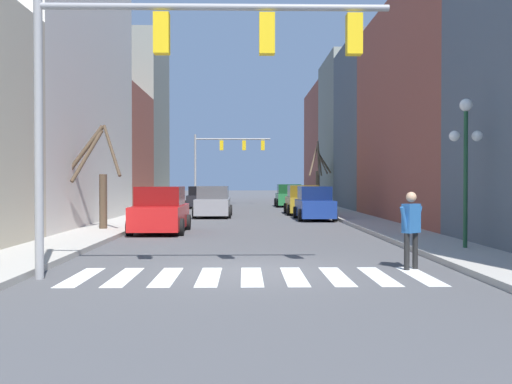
{
  "coord_description": "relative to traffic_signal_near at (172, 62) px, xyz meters",
  "views": [
    {
      "loc": [
        -0.16,
        -13.38,
        2.02
      ],
      "look_at": [
        0.47,
        18.54,
        1.45
      ],
      "focal_mm": 42.0,
      "sensor_mm": 36.0,
      "label": 1
    }
  ],
  "objects": [
    {
      "name": "building_row_left",
      "position": [
        -8.18,
        19.77,
        1.34
      ],
      "size": [
        6.0,
        46.13,
        13.7
      ],
      "color": "#BCB299",
      "rests_on": "ground_plane"
    },
    {
      "name": "car_parked_right_near",
      "position": [
        5.17,
        18.95,
        -3.68
      ],
      "size": [
        1.96,
        4.53,
        1.76
      ],
      "rotation": [
        0.0,
        0.0,
        1.57
      ],
      "color": "navy",
      "rests_on": "ground_plane"
    },
    {
      "name": "car_parked_left_mid",
      "position": [
        -1.82,
        11.19,
        -3.65
      ],
      "size": [
        2.12,
        4.37,
        1.82
      ],
      "rotation": [
        0.0,
        0.0,
        1.57
      ],
      "color": "red",
      "rests_on": "ground_plane"
    },
    {
      "name": "building_row_right",
      "position": [
        11.46,
        26.44,
        1.3
      ],
      "size": [
        6.0,
        62.22,
        12.52
      ],
      "color": "#515B66",
      "rests_on": "ground_plane"
    },
    {
      "name": "ground_plane",
      "position": [
        1.64,
        0.97,
        -4.49
      ],
      "size": [
        240.0,
        240.0,
        0.0
      ],
      "primitive_type": "plane",
      "color": "#4C4C4F"
    },
    {
      "name": "street_tree_right_far",
      "position": [
        -4.26,
        11.18,
        -2.4
      ],
      "size": [
        2.4,
        1.56,
        4.13
      ],
      "color": "#473828",
      "rests_on": "sidewalk_left"
    },
    {
      "name": "pedestrian_crossing_street",
      "position": [
        5.3,
        1.18,
        -3.44
      ],
      "size": [
        0.67,
        0.53,
        1.78
      ],
      "rotation": [
        0.0,
        0.0,
        3.79
      ],
      "color": "black",
      "rests_on": "ground_plane"
    },
    {
      "name": "crosswalk_stripes",
      "position": [
        1.64,
        0.23,
        -4.49
      ],
      "size": [
        7.65,
        2.6,
        0.01
      ],
      "color": "white",
      "rests_on": "ground_plane"
    },
    {
      "name": "car_driving_toward_lane",
      "position": [
        5.08,
        24.18,
        -3.67
      ],
      "size": [
        2.15,
        4.27,
        1.78
      ],
      "rotation": [
        0.0,
        0.0,
        1.57
      ],
      "color": "#A38423",
      "rests_on": "ground_plane"
    },
    {
      "name": "street_lamp_right_corner",
      "position": [
        7.72,
        4.32,
        -1.37
      ],
      "size": [
        0.95,
        0.36,
        4.2
      ],
      "color": "#1E4C2D",
      "rests_on": "sidewalk_right"
    },
    {
      "name": "traffic_signal_near",
      "position": [
        0.0,
        0.0,
        0.0
      ],
      "size": [
        7.32,
        0.28,
        6.01
      ],
      "color": "gray",
      "rests_on": "ground_plane"
    },
    {
      "name": "traffic_signal_far",
      "position": [
        -0.31,
        39.48,
        0.03
      ],
      "size": [
        6.59,
        0.28,
        6.09
      ],
      "color": "gray",
      "rests_on": "ground_plane"
    },
    {
      "name": "sidewalk_right",
      "position": [
        7.37,
        0.97,
        -4.42
      ],
      "size": [
        2.18,
        90.0,
        0.15
      ],
      "color": "#ADA89E",
      "rests_on": "ground_plane"
    },
    {
      "name": "car_parked_right_far",
      "position": [
        5.05,
        35.23,
        -3.66
      ],
      "size": [
        2.21,
        4.21,
        1.79
      ],
      "rotation": [
        0.0,
        0.0,
        1.57
      ],
      "color": "#236B38",
      "rests_on": "ground_plane"
    },
    {
      "name": "car_parked_left_far",
      "position": [
        -1.81,
        33.35,
        -3.72
      ],
      "size": [
        2.15,
        4.6,
        1.65
      ],
      "rotation": [
        0.0,
        0.0,
        1.57
      ],
      "color": "black",
      "rests_on": "ground_plane"
    },
    {
      "name": "car_driving_away_lane",
      "position": [
        -0.28,
        21.62,
        -3.68
      ],
      "size": [
        2.1,
        4.74,
        1.75
      ],
      "rotation": [
        0.0,
        0.0,
        -1.57
      ],
      "color": "gray",
      "rests_on": "ground_plane"
    },
    {
      "name": "street_tree_right_mid",
      "position": [
        7.34,
        34.7,
        -2.0
      ],
      "size": [
        1.93,
        2.53,
        5.06
      ],
      "color": "brown",
      "rests_on": "sidewalk_right"
    }
  ]
}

